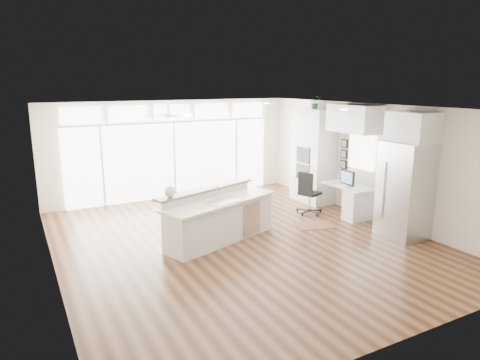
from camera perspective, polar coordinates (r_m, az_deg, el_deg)
floor at (r=8.84m, az=0.14°, el=-8.20°), size 7.00×8.00×0.02m
ceiling at (r=8.26m, az=0.16°, el=9.63°), size 7.00×8.00×0.02m
wall_back at (r=12.06m, az=-8.94°, el=4.04°), size 7.00×0.04×2.70m
wall_front at (r=5.41m, az=20.91°, el=-7.64°), size 7.00×0.04×2.70m
wall_left at (r=7.49m, az=-24.14°, el=-2.32°), size 0.04×8.00×2.70m
wall_right at (r=10.54m, az=17.16°, el=2.36°), size 0.04×8.00×2.70m
glass_wall at (r=12.05m, az=-8.80°, el=2.60°), size 5.80×0.06×2.08m
transom_row at (r=11.89m, az=-9.02°, el=8.91°), size 5.90×0.06×0.40m
desk_window at (r=10.69m, az=15.94°, el=3.67°), size 0.04×0.85×0.85m
ceiling_fan at (r=10.64m, az=-9.54°, el=8.99°), size 1.16×1.16×0.32m
recessed_lights at (r=8.44m, az=-0.50°, el=9.56°), size 3.40×3.00×0.02m
oven_cabinet at (r=11.66m, az=9.71°, el=3.22°), size 0.64×1.20×2.50m
desk_nook at (r=10.70m, az=14.28°, el=-2.63°), size 0.72×1.30×0.76m
upper_cabinets at (r=10.39m, az=15.05°, el=7.92°), size 0.64×1.30×0.64m
refrigerator at (r=9.43m, az=21.14°, el=-1.29°), size 0.76×0.90×2.00m
fridge_cabinet at (r=9.27m, az=22.03°, el=6.57°), size 0.64×0.90×0.60m
framed_photos at (r=11.16m, az=13.69°, el=3.39°), size 0.06×0.22×0.80m
kitchen_island at (r=8.71m, az=-2.60°, el=-4.85°), size 2.79×1.79×1.04m
rug at (r=9.92m, az=9.95°, el=-5.92°), size 0.99×0.84×0.01m
office_chair at (r=10.62m, az=9.30°, el=-1.70°), size 0.68×0.66×1.05m
fishbowl at (r=8.22m, az=-9.32°, el=-1.52°), size 0.29×0.29×0.22m
monitor at (r=10.52m, az=14.13°, el=0.33°), size 0.10×0.47×0.39m
keyboard at (r=10.44m, az=13.39°, el=-0.76°), size 0.14×0.34×0.02m
potted_plant at (r=11.51m, az=9.97°, el=9.98°), size 0.33×0.36×0.25m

